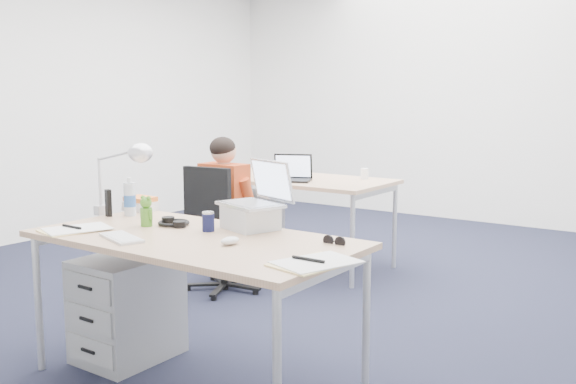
{
  "coord_description": "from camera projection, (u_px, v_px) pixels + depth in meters",
  "views": [
    {
      "loc": [
        2.63,
        -3.6,
        1.38
      ],
      "look_at": [
        0.54,
        -0.63,
        0.85
      ],
      "focal_mm": 40.0,
      "sensor_mm": 36.0,
      "label": 1
    }
  ],
  "objects": [
    {
      "name": "floor",
      "position": [
        277.0,
        292.0,
        4.61
      ],
      "size": [
        7.0,
        7.0,
        0.0
      ],
      "primitive_type": "plane",
      "color": "black",
      "rests_on": "ground"
    },
    {
      "name": "room",
      "position": [
        276.0,
        49.0,
        4.36
      ],
      "size": [
        6.02,
        7.02,
        2.8
      ],
      "color": "white",
      "rests_on": "ground"
    },
    {
      "name": "desk_near",
      "position": [
        193.0,
        246.0,
        3.06
      ],
      "size": [
        1.6,
        0.8,
        0.73
      ],
      "color": "tan",
      "rests_on": "ground"
    },
    {
      "name": "desk_far",
      "position": [
        295.0,
        183.0,
        5.33
      ],
      "size": [
        1.6,
        0.8,
        0.73
      ],
      "color": "tan",
      "rests_on": "ground"
    },
    {
      "name": "office_chair",
      "position": [
        222.0,
        255.0,
        4.63
      ],
      "size": [
        0.64,
        0.64,
        0.91
      ],
      "rotation": [
        0.0,
        0.0,
        0.11
      ],
      "color": "black",
      "rests_on": "ground"
    },
    {
      "name": "seated_person",
      "position": [
        235.0,
        212.0,
        4.72
      ],
      "size": [
        0.35,
        0.6,
        1.1
      ],
      "rotation": [
        0.0,
        0.0,
        -0.01
      ],
      "color": "#BA401A",
      "rests_on": "ground"
    },
    {
      "name": "drawer_pedestal_near",
      "position": [
        128.0,
        308.0,
        3.42
      ],
      "size": [
        0.4,
        0.5,
        0.55
      ],
      "primitive_type": "cube",
      "color": "#95979A",
      "rests_on": "ground"
    },
    {
      "name": "drawer_pedestal_far",
      "position": [
        251.0,
        224.0,
        5.72
      ],
      "size": [
        0.4,
        0.5,
        0.55
      ],
      "primitive_type": "cube",
      "color": "#95979A",
      "rests_on": "ground"
    },
    {
      "name": "silver_laptop",
      "position": [
        250.0,
        196.0,
        3.2
      ],
      "size": [
        0.38,
        0.34,
        0.34
      ],
      "primitive_type": null,
      "rotation": [
        0.0,
        0.0,
        -0.32
      ],
      "color": "silver",
      "rests_on": "desk_near"
    },
    {
      "name": "wireless_keyboard",
      "position": [
        121.0,
        238.0,
        2.99
      ],
      "size": [
        0.3,
        0.2,
        0.01
      ],
      "primitive_type": "cube",
      "rotation": [
        0.0,
        0.0,
        -0.33
      ],
      "color": "white",
      "rests_on": "desk_near"
    },
    {
      "name": "computer_mouse",
      "position": [
        230.0,
        241.0,
        2.87
      ],
      "size": [
        0.07,
        0.1,
        0.04
      ],
      "primitive_type": "ellipsoid",
      "rotation": [
        0.0,
        0.0,
        -0.07
      ],
      "color": "white",
      "rests_on": "desk_near"
    },
    {
      "name": "headphones",
      "position": [
        174.0,
        222.0,
        3.32
      ],
      "size": [
        0.26,
        0.23,
        0.03
      ],
      "primitive_type": null,
      "rotation": [
        0.0,
        0.0,
        -0.36
      ],
      "color": "black",
      "rests_on": "desk_near"
    },
    {
      "name": "can_koozie",
      "position": [
        208.0,
        221.0,
        3.16
      ],
      "size": [
        0.06,
        0.06,
        0.1
      ],
      "primitive_type": "cylinder",
      "rotation": [
        0.0,
        0.0,
        0.05
      ],
      "color": "#13173D",
      "rests_on": "desk_near"
    },
    {
      "name": "water_bottle",
      "position": [
        130.0,
        197.0,
        3.58
      ],
      "size": [
        0.09,
        0.09,
        0.21
      ],
      "primitive_type": "cylinder",
      "rotation": [
        0.0,
        0.0,
        -0.36
      ],
      "color": "silver",
      "rests_on": "desk_near"
    },
    {
      "name": "bear_figurine",
      "position": [
        146.0,
        211.0,
        3.28
      ],
      "size": [
        0.1,
        0.09,
        0.16
      ],
      "primitive_type": null,
      "rotation": [
        0.0,
        0.0,
        0.32
      ],
      "color": "#30761F",
      "rests_on": "desk_near"
    },
    {
      "name": "book_stack",
      "position": [
        141.0,
        204.0,
        3.76
      ],
      "size": [
        0.22,
        0.19,
        0.08
      ],
      "primitive_type": "cube",
      "rotation": [
        0.0,
        0.0,
        -0.38
      ],
      "color": "silver",
      "rests_on": "desk_near"
    },
    {
      "name": "cordless_phone",
      "position": [
        108.0,
        203.0,
        3.56
      ],
      "size": [
        0.05,
        0.04,
        0.15
      ],
      "primitive_type": "cube",
      "rotation": [
        0.0,
        0.0,
        -0.31
      ],
      "color": "black",
      "rests_on": "desk_near"
    },
    {
      "name": "papers_left",
      "position": [
        74.0,
        229.0,
        3.19
      ],
      "size": [
        0.3,
        0.36,
        0.01
      ],
      "primitive_type": "cube",
      "rotation": [
        0.0,
        0.0,
        -0.31
      ],
      "color": "#FFE593",
      "rests_on": "desk_near"
    },
    {
      "name": "papers_right",
      "position": [
        313.0,
        263.0,
        2.54
      ],
      "size": [
        0.31,
        0.37,
        0.01
      ],
      "primitive_type": "cube",
      "rotation": [
        0.0,
        0.0,
        -0.29
      ],
      "color": "#FFE593",
      "rests_on": "desk_near"
    },
    {
      "name": "sunglasses",
      "position": [
        334.0,
        241.0,
        2.89
      ],
      "size": [
        0.11,
        0.05,
        0.03
      ],
      "primitive_type": null,
      "rotation": [
        0.0,
        0.0,
        0.01
      ],
      "color": "black",
      "rests_on": "desk_near"
    },
    {
      "name": "desk_lamp",
      "position": [
        115.0,
        178.0,
        3.52
      ],
      "size": [
        0.41,
        0.23,
        0.44
      ],
      "primitive_type": null,
      "rotation": [
        0.0,
        0.0,
        -0.23
      ],
      "color": "silver",
      "rests_on": "desk_near"
    },
    {
      "name": "dark_laptop",
      "position": [
        291.0,
        167.0,
        5.08
      ],
      "size": [
        0.4,
        0.4,
        0.22
      ],
      "primitive_type": null,
      "rotation": [
        0.0,
        0.0,
        0.42
      ],
      "color": "black",
      "rests_on": "desk_far"
    },
    {
      "name": "far_cup",
      "position": [
        365.0,
        174.0,
        5.23
      ],
      "size": [
        0.08,
        0.08,
        0.09
      ],
      "primitive_type": "cylinder",
      "rotation": [
        0.0,
        0.0,
        -0.38
      ],
      "color": "white",
      "rests_on": "desk_far"
    },
    {
      "name": "far_papers",
      "position": [
        271.0,
        175.0,
        5.5
      ],
      "size": [
        0.28,
        0.34,
        0.01
      ],
      "primitive_type": "cube",
      "rotation": [
        0.0,
        0.0,
        0.28
      ],
      "color": "white",
      "rests_on": "desk_far"
    }
  ]
}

